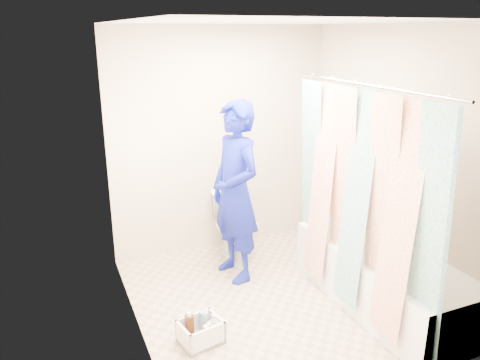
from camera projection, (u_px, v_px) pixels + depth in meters
name	position (u px, v px, depth m)	size (l,w,h in m)	color
floor	(273.00, 300.00, 4.25)	(2.60, 2.60, 0.00)	tan
ceiling	(280.00, 22.00, 3.51)	(2.40, 2.60, 0.02)	white
wall_back	(221.00, 141.00, 5.02)	(2.40, 0.02, 2.40)	#BEAC92
wall_front	(379.00, 234.00, 2.74)	(2.40, 0.02, 2.40)	#BEAC92
wall_left	(131.00, 193.00, 3.43)	(0.02, 2.60, 2.40)	#BEAC92
wall_right	(391.00, 159.00, 4.33)	(0.02, 2.60, 2.40)	#BEAC92
bathtub	(382.00, 277.00, 4.11)	(0.70, 1.75, 0.50)	white
curtain_rod	(367.00, 85.00, 3.47)	(0.02, 0.02, 1.90)	silver
shower_curtain	(358.00, 202.00, 3.76)	(0.06, 1.75, 1.80)	white
toilet	(234.00, 226.00, 5.01)	(0.38, 0.67, 0.68)	white
tank_lid	(237.00, 225.00, 4.89)	(0.42, 0.18, 0.03)	white
tank_internals	(226.00, 192.00, 5.06)	(0.17, 0.06, 0.22)	black
plumber	(235.00, 192.00, 4.43)	(0.64, 0.42, 1.75)	#1033A2
cleaning_caddy	(202.00, 332.00, 3.65)	(0.36, 0.31, 0.24)	white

